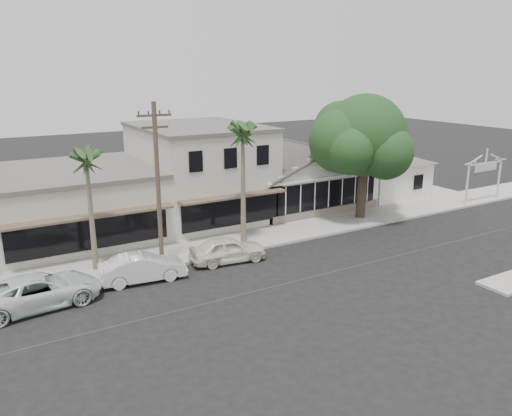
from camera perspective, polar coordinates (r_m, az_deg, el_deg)
ground at (r=28.20m, az=10.76°, el=-6.69°), size 140.00×140.00×0.00m
sidewalk_north at (r=29.79m, az=-9.86°, el=-5.26°), size 90.00×3.50×0.15m
corner_shop at (r=39.86m, az=4.71°, el=4.01°), size 10.40×8.60×5.10m
side_cottage at (r=44.51m, az=14.12°, el=3.34°), size 6.00×6.00×3.00m
arch_sign at (r=44.20m, az=24.76°, el=4.49°), size 4.12×0.12×3.95m
row_building_near at (r=36.75m, az=-6.52°, el=3.99°), size 8.00×10.00×6.50m
row_building_midnear at (r=34.49m, az=-20.25°, el=0.39°), size 10.00×10.00×4.20m
utility_pole at (r=26.73m, az=-11.15°, el=2.82°), size 1.80×0.24×9.00m
car_0 at (r=28.32m, az=-3.24°, el=-4.74°), size 4.50×2.26×1.47m
car_1 at (r=26.44m, az=-12.82°, el=-6.66°), size 4.52×2.00×1.44m
car_2 at (r=25.18m, az=-23.53°, el=-8.67°), size 5.70×3.02×1.52m
shade_tree at (r=36.24m, az=11.95°, el=7.88°), size 8.11×7.33×9.00m
palm_east at (r=29.54m, az=-1.53°, el=8.43°), size 2.95×2.95×8.02m
palm_mid at (r=26.95m, az=-18.83°, el=5.14°), size 2.42×2.42×7.07m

